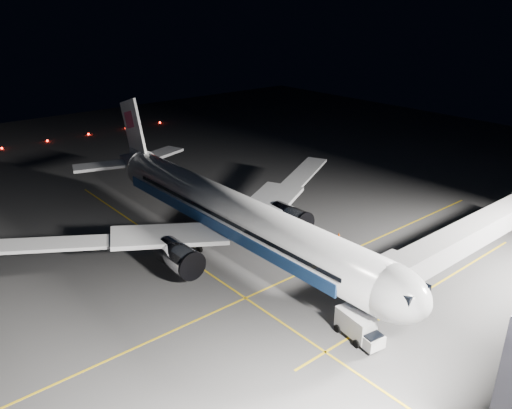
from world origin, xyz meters
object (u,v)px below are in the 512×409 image
(safety_cone_a, at_px, (251,212))
(safety_cone_b, at_px, (339,234))
(airliner, at_px, (228,212))
(service_truck, at_px, (359,327))
(jet_bridge, at_px, (466,237))
(safety_cone_c, at_px, (283,249))
(baggage_tug, at_px, (291,216))

(safety_cone_a, distance_m, safety_cone_b, 14.71)
(airliner, bearing_deg, service_truck, -5.00)
(service_truck, bearing_deg, safety_cone_a, 168.10)
(jet_bridge, relative_size, safety_cone_c, 56.97)
(jet_bridge, distance_m, safety_cone_a, 31.49)
(service_truck, relative_size, safety_cone_b, 10.49)
(safety_cone_c, bearing_deg, safety_cone_b, 80.10)
(jet_bridge, xyz_separation_m, safety_cone_a, (-30.00, -8.58, -4.25))
(service_truck, height_order, safety_cone_b, service_truck)
(safety_cone_b, bearing_deg, service_truck, -43.99)
(baggage_tug, distance_m, safety_cone_b, 8.37)
(airliner, xyz_separation_m, service_truck, (23.73, -2.07, -3.74))
(service_truck, bearing_deg, safety_cone_c, 168.14)
(service_truck, xyz_separation_m, baggage_tug, (-24.88, 14.64, -0.65))
(baggage_tug, xyz_separation_m, safety_cone_c, (6.62, -7.77, -0.47))
(jet_bridge, height_order, safety_cone_c, jet_bridge)
(baggage_tug, bearing_deg, safety_cone_c, -74.55)
(jet_bridge, bearing_deg, safety_cone_b, -165.78)
(airliner, distance_m, service_truck, 24.11)
(jet_bridge, bearing_deg, safety_cone_a, -164.04)
(safety_cone_b, height_order, safety_cone_c, safety_cone_c)
(jet_bridge, relative_size, safety_cone_a, 52.50)
(airliner, bearing_deg, safety_cone_b, 63.19)
(safety_cone_b, bearing_deg, airliner, -116.81)
(jet_bridge, distance_m, safety_cone_c, 22.46)
(baggage_tug, bearing_deg, service_truck, -55.44)
(airliner, distance_m, safety_cone_a, 12.69)
(safety_cone_b, xyz_separation_m, safety_cone_c, (-1.61, -9.21, 0.04))
(baggage_tug, xyz_separation_m, safety_cone_a, (-5.77, -3.09, -0.44))
(jet_bridge, height_order, baggage_tug, jet_bridge)
(service_truck, bearing_deg, safety_cone_b, 144.76)
(airliner, xyz_separation_m, safety_cone_a, (-6.92, 9.47, -4.84))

